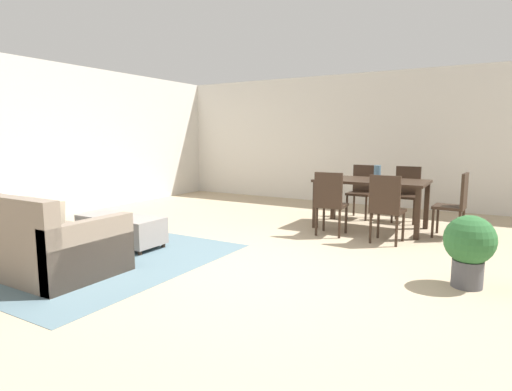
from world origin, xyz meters
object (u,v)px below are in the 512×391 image
object	(u,v)px
couch	(29,242)
dining_chair_near_right	(386,205)
dining_chair_far_left	(362,188)
ottoman_table	(121,229)
dining_table	(372,186)
dining_chair_far_right	(407,191)
vase_centerpiece	(377,173)
potted_plant	(469,246)
dining_chair_head_east	(456,201)
dining_chair_near_left	(330,200)

from	to	relation	value
couch	dining_chair_near_right	world-z (taller)	dining_chair_near_right
couch	dining_chair_far_left	distance (m)	5.18
ottoman_table	dining_table	distance (m)	3.71
dining_chair_far_left	dining_chair_far_right	distance (m)	0.74
vase_centerpiece	potted_plant	xyz separation A→B (m)	(1.41, -2.08, -0.47)
ottoman_table	couch	bearing A→B (deg)	-95.41
dining_chair_far_right	vase_centerpiece	distance (m)	0.97
dining_chair_near_right	dining_chair_far_left	bearing A→B (deg)	115.98
ottoman_table	potted_plant	distance (m)	4.06
dining_chair_head_east	vase_centerpiece	world-z (taller)	vase_centerpiece
dining_chair_near_left	vase_centerpiece	distance (m)	0.97
dining_chair_far_left	dining_chair_head_east	world-z (taller)	same
ottoman_table	dining_chair_head_east	xyz separation A→B (m)	(3.71, 2.67, 0.29)
dining_chair_near_right	dining_chair_far_right	xyz separation A→B (m)	(-0.06, 1.68, 0.00)
dining_chair_near_left	dining_chair_near_right	world-z (taller)	same
ottoman_table	dining_chair_near_left	bearing A→B (deg)	41.46
dining_chair_far_right	dining_chair_head_east	xyz separation A→B (m)	(0.82, -0.86, 0.00)
dining_table	dining_chair_far_left	size ratio (longest dim) A/B	1.76
ottoman_table	vase_centerpiece	xyz separation A→B (m)	(2.61, 2.68, 0.65)
couch	dining_chair_far_left	bearing A→B (deg)	64.08
dining_chair_near_right	dining_chair_head_east	bearing A→B (deg)	47.14
vase_centerpiece	dining_chair_head_east	bearing A→B (deg)	-0.36
ottoman_table	dining_chair_head_east	distance (m)	4.58
dining_chair_head_east	potted_plant	xyz separation A→B (m)	(0.30, -2.07, -0.12)
ottoman_table	dining_chair_near_left	distance (m)	2.89
ottoman_table	dining_chair_far_right	xyz separation A→B (m)	(2.89, 3.53, 0.29)
dining_chair_far_right	potted_plant	world-z (taller)	dining_chair_far_right
dining_chair_head_east	dining_chair_near_left	bearing A→B (deg)	-153.78
dining_chair_near_left	vase_centerpiece	size ratio (longest dim) A/B	4.10
potted_plant	dining_chair_far_left	bearing A→B (deg)	122.83
dining_table	dining_chair_near_right	distance (m)	0.95
dining_table	dining_chair_near_right	bearing A→B (deg)	-63.18
dining_table	vase_centerpiece	bearing A→B (deg)	-7.63
vase_centerpiece	ottoman_table	bearing A→B (deg)	-134.24
dining_chair_near_right	dining_table	bearing A→B (deg)	116.82
dining_chair_head_east	dining_chair_far_left	bearing A→B (deg)	152.42
couch	dining_chair_near_right	distance (m)	4.30
dining_chair_near_left	vase_centerpiece	world-z (taller)	vase_centerpiece
couch	potted_plant	size ratio (longest dim) A/B	2.91
ottoman_table	dining_chair_far_left	world-z (taller)	dining_chair_far_left
dining_table	potted_plant	bearing A→B (deg)	-54.51
dining_chair_near_left	dining_chair_far_left	bearing A→B (deg)	90.01
dining_table	dining_chair_head_east	world-z (taller)	dining_chair_head_east
ottoman_table	potted_plant	xyz separation A→B (m)	(4.01, 0.60, 0.18)
dining_chair_far_right	dining_chair_head_east	size ratio (longest dim) A/B	1.00
couch	dining_chair_far_right	distance (m)	5.58
couch	ottoman_table	world-z (taller)	couch
dining_chair_near_left	dining_chair_far_right	world-z (taller)	same
dining_chair_far_right	potted_plant	xyz separation A→B (m)	(1.12, -2.93, -0.12)
couch	potted_plant	bearing A→B (deg)	23.23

